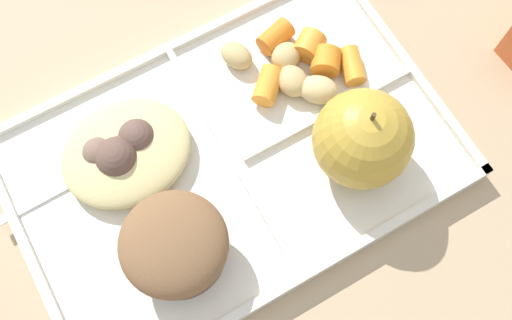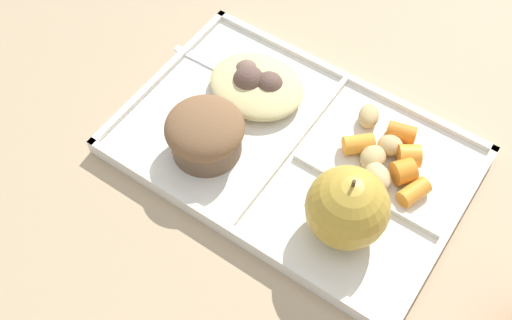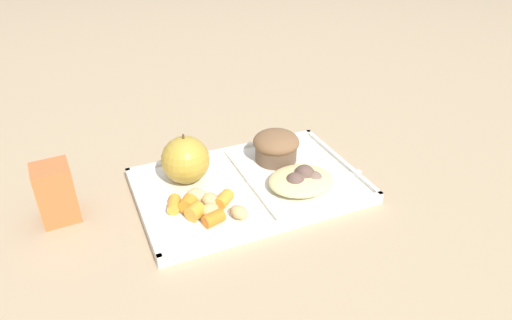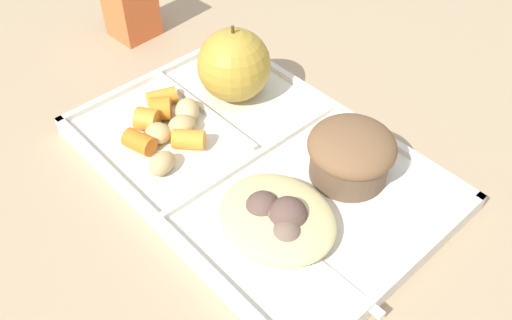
% 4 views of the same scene
% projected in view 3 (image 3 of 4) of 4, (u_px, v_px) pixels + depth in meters
% --- Properties ---
extents(ground, '(6.00, 6.00, 0.00)m').
position_uv_depth(ground, '(249.00, 190.00, 0.82)').
color(ground, tan).
extents(lunch_tray, '(0.39, 0.26, 0.02)m').
position_uv_depth(lunch_tray, '(249.00, 187.00, 0.82)').
color(lunch_tray, silver).
rests_on(lunch_tray, ground).
extents(green_apple, '(0.09, 0.09, 0.09)m').
position_uv_depth(green_apple, '(186.00, 160.00, 0.80)').
color(green_apple, '#B79333').
rests_on(green_apple, lunch_tray).
extents(bran_muffin, '(0.09, 0.09, 0.06)m').
position_uv_depth(bran_muffin, '(276.00, 146.00, 0.87)').
color(bran_muffin, brown).
rests_on(bran_muffin, lunch_tray).
extents(carrot_slice_edge, '(0.03, 0.04, 0.03)m').
position_uv_depth(carrot_slice_edge, '(195.00, 212.00, 0.72)').
color(carrot_slice_edge, orange).
rests_on(carrot_slice_edge, lunch_tray).
extents(carrot_slice_tilted, '(0.03, 0.04, 0.02)m').
position_uv_depth(carrot_slice_tilted, '(174.00, 204.00, 0.75)').
color(carrot_slice_tilted, orange).
rests_on(carrot_slice_tilted, lunch_tray).
extents(carrot_slice_back, '(0.04, 0.03, 0.03)m').
position_uv_depth(carrot_slice_back, '(188.00, 204.00, 0.74)').
color(carrot_slice_back, orange).
rests_on(carrot_slice_back, lunch_tray).
extents(carrot_slice_small, '(0.04, 0.04, 0.02)m').
position_uv_depth(carrot_slice_small, '(224.00, 199.00, 0.76)').
color(carrot_slice_small, orange).
rests_on(carrot_slice_small, lunch_tray).
extents(carrot_slice_center, '(0.04, 0.03, 0.02)m').
position_uv_depth(carrot_slice_center, '(214.00, 218.00, 0.71)').
color(carrot_slice_center, orange).
rests_on(carrot_slice_center, lunch_tray).
extents(potato_chunk_corner, '(0.04, 0.03, 0.02)m').
position_uv_depth(potato_chunk_corner, '(210.00, 210.00, 0.73)').
color(potato_chunk_corner, tan).
rests_on(potato_chunk_corner, lunch_tray).
extents(potato_chunk_browned, '(0.03, 0.03, 0.02)m').
position_uv_depth(potato_chunk_browned, '(210.00, 200.00, 0.75)').
color(potato_chunk_browned, tan).
rests_on(potato_chunk_browned, lunch_tray).
extents(potato_chunk_golden, '(0.05, 0.04, 0.02)m').
position_uv_depth(potato_chunk_golden, '(197.00, 195.00, 0.76)').
color(potato_chunk_golden, tan).
rests_on(potato_chunk_golden, lunch_tray).
extents(potato_chunk_large, '(0.03, 0.04, 0.02)m').
position_uv_depth(potato_chunk_large, '(239.00, 212.00, 0.73)').
color(potato_chunk_large, tan).
rests_on(potato_chunk_large, lunch_tray).
extents(egg_noodle_pile, '(0.12, 0.10, 0.03)m').
position_uv_depth(egg_noodle_pile, '(301.00, 181.00, 0.80)').
color(egg_noodle_pile, '#D6C684').
rests_on(egg_noodle_pile, lunch_tray).
extents(meatball_center, '(0.03, 0.03, 0.03)m').
position_uv_depth(meatball_center, '(302.00, 179.00, 0.80)').
color(meatball_center, brown).
rests_on(meatball_center, lunch_tray).
extents(meatball_back, '(0.03, 0.03, 0.03)m').
position_uv_depth(meatball_back, '(295.00, 182.00, 0.79)').
color(meatball_back, brown).
rests_on(meatball_back, lunch_tray).
extents(meatball_front, '(0.03, 0.03, 0.03)m').
position_uv_depth(meatball_front, '(314.00, 179.00, 0.80)').
color(meatball_front, '#755B4C').
rests_on(meatball_front, lunch_tray).
extents(meatball_side, '(0.04, 0.04, 0.04)m').
position_uv_depth(meatball_side, '(304.00, 175.00, 0.80)').
color(meatball_side, brown).
rests_on(meatball_side, lunch_tray).
extents(plastic_fork, '(0.15, 0.02, 0.00)m').
position_uv_depth(plastic_fork, '(321.00, 182.00, 0.82)').
color(plastic_fork, white).
rests_on(plastic_fork, lunch_tray).
extents(milk_carton, '(0.06, 0.06, 0.10)m').
position_uv_depth(milk_carton, '(56.00, 193.00, 0.73)').
color(milk_carton, orange).
rests_on(milk_carton, ground).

